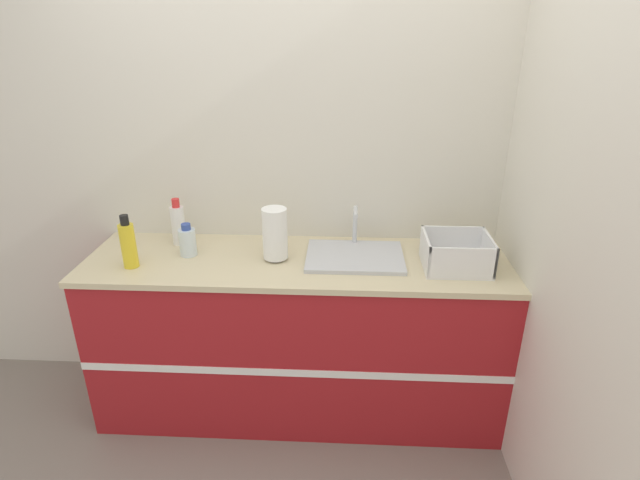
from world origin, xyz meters
TOP-DOWN VIEW (x-y plane):
  - ground_plane at (0.00, 0.00)m, footprint 12.00×12.00m
  - wall_back at (0.00, 0.63)m, footprint 4.52×0.06m
  - wall_right at (1.09, 0.30)m, footprint 0.06×2.60m
  - counter_cabinet at (0.00, 0.30)m, footprint 2.14×0.62m
  - sink at (0.29, 0.33)m, footprint 0.49×0.37m
  - paper_towel_roll at (-0.11, 0.29)m, footprint 0.12×0.12m
  - dish_rack at (0.77, 0.25)m, footprint 0.31×0.28m
  - bottle_yellow at (-0.80, 0.17)m, footprint 0.07×0.07m
  - bottle_white_spray at (-0.65, 0.46)m, footprint 0.07×0.07m
  - bottle_clear at (-0.56, 0.32)m, footprint 0.09×0.09m

SIDE VIEW (x-z plane):
  - ground_plane at x=0.00m, z-range 0.00..0.00m
  - counter_cabinet at x=0.00m, z-range 0.00..0.91m
  - sink at x=0.29m, z-range 0.82..1.04m
  - dish_rack at x=0.77m, z-range 0.89..1.05m
  - bottle_clear at x=-0.56m, z-range 0.90..1.07m
  - bottle_white_spray at x=-0.65m, z-range 0.90..1.15m
  - bottle_yellow at x=-0.80m, z-range 0.90..1.16m
  - paper_towel_roll at x=-0.11m, z-range 0.92..1.18m
  - wall_back at x=0.00m, z-range 0.00..2.60m
  - wall_right at x=1.09m, z-range 0.00..2.60m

